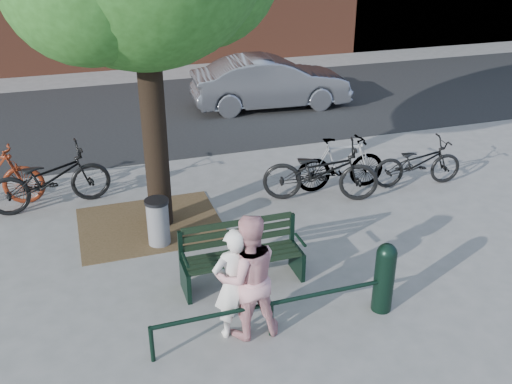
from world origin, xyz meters
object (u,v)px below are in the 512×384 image
object	(u,v)px
park_bench	(241,252)
person_left	(234,284)
bollard	(384,275)
litter_bin	(158,222)
person_right	(248,277)
parked_car	(271,82)
bicycle_c	(321,172)

from	to	relation	value
park_bench	person_left	distance (m)	1.21
bollard	litter_bin	xyz separation A→B (m)	(-2.55, 2.67, -0.14)
person_right	bollard	world-z (taller)	person_right
park_bench	person_right	world-z (taller)	person_right
litter_bin	person_left	bearing A→B (deg)	-78.14
person_right	litter_bin	distance (m)	2.69
park_bench	parked_car	distance (m)	8.64
person_right	bollard	distance (m)	1.88
park_bench	litter_bin	size ratio (longest dim) A/B	2.18
bollard	parked_car	size ratio (longest dim) A/B	0.23
litter_bin	bollard	bearing A→B (deg)	-46.33
park_bench	person_right	size ratio (longest dim) A/B	1.04
litter_bin	bicycle_c	size ratio (longest dim) A/B	0.37
bollard	parked_car	xyz separation A→B (m)	(1.72, 9.22, 0.17)
person_left	litter_bin	size ratio (longest dim) A/B	1.90
person_right	park_bench	bearing A→B (deg)	-101.20
person_left	parked_car	distance (m)	9.82
bollard	bicycle_c	xyz separation A→B (m)	(0.60, 3.37, 0.02)
park_bench	litter_bin	bearing A→B (deg)	123.69
person_left	bollard	world-z (taller)	person_left
person_left	litter_bin	xyz separation A→B (m)	(-0.53, 2.53, -0.35)
person_left	person_right	world-z (taller)	person_right
bicycle_c	parked_car	xyz separation A→B (m)	(1.12, 5.86, 0.15)
person_left	bicycle_c	world-z (taller)	person_left
person_right	litter_bin	xyz separation A→B (m)	(-0.70, 2.56, -0.43)
park_bench	person_left	world-z (taller)	person_left
person_right	bicycle_c	xyz separation A→B (m)	(2.46, 3.25, -0.27)
park_bench	litter_bin	world-z (taller)	park_bench
person_right	parked_car	size ratio (longest dim) A/B	0.38
person_right	litter_bin	size ratio (longest dim) A/B	2.09
litter_bin	parked_car	bearing A→B (deg)	56.87
park_bench	bicycle_c	size ratio (longest dim) A/B	0.81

